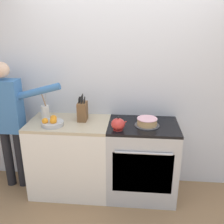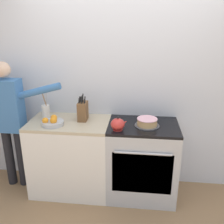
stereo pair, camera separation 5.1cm
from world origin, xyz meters
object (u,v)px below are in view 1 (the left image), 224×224
object	(u,v)px
knife_block	(82,111)
fruit_bowl	(52,122)
person_baker	(9,116)
utensil_crock	(45,111)
stove_range	(142,160)
layer_cake	(147,122)
tea_kettle	(118,124)

from	to	relation	value
knife_block	fruit_bowl	distance (m)	0.37
fruit_bowl	person_baker	size ratio (longest dim) A/B	0.15
knife_block	utensil_crock	xyz separation A→B (m)	(-0.46, 0.04, -0.03)
stove_range	knife_block	world-z (taller)	knife_block
layer_cake	tea_kettle	world-z (taller)	tea_kettle
utensil_crock	person_baker	xyz separation A→B (m)	(-0.42, -0.08, -0.05)
layer_cake	utensil_crock	world-z (taller)	utensil_crock
layer_cake	knife_block	bearing A→B (deg)	172.65
layer_cake	fruit_bowl	distance (m)	1.06
person_baker	fruit_bowl	bearing A→B (deg)	-19.56
tea_kettle	knife_block	xyz separation A→B (m)	(-0.44, 0.24, 0.05)
knife_block	fruit_bowl	bearing A→B (deg)	-148.35
tea_kettle	fruit_bowl	distance (m)	0.75
layer_cake	utensil_crock	distance (m)	1.22
stove_range	tea_kettle	xyz separation A→B (m)	(-0.28, -0.17, 0.52)
tea_kettle	utensil_crock	world-z (taller)	utensil_crock
tea_kettle	person_baker	bearing A→B (deg)	171.73
stove_range	layer_cake	world-z (taller)	layer_cake
fruit_bowl	stove_range	bearing A→B (deg)	6.63
tea_kettle	person_baker	distance (m)	1.34
layer_cake	tea_kettle	xyz separation A→B (m)	(-0.31, -0.14, 0.02)
stove_range	person_baker	xyz separation A→B (m)	(-1.60, 0.03, 0.49)
knife_block	person_baker	distance (m)	0.89
utensil_crock	knife_block	bearing A→B (deg)	-4.47
knife_block	utensil_crock	size ratio (longest dim) A/B	0.92
layer_cake	fruit_bowl	xyz separation A→B (m)	(-1.06, -0.09, -0.01)
utensil_crock	fruit_bowl	distance (m)	0.28
stove_range	tea_kettle	size ratio (longest dim) A/B	4.99
tea_kettle	person_baker	xyz separation A→B (m)	(-1.32, 0.19, -0.03)
tea_kettle	fruit_bowl	world-z (taller)	tea_kettle
layer_cake	person_baker	size ratio (longest dim) A/B	0.17
layer_cake	tea_kettle	size ratio (longest dim) A/B	1.50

